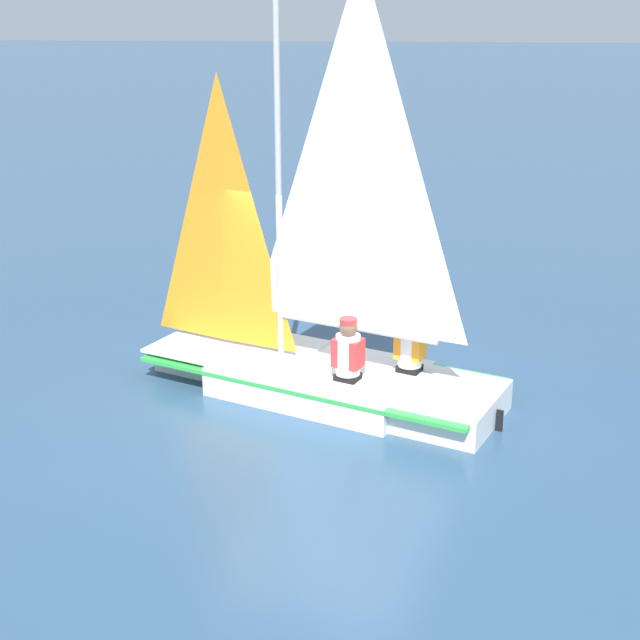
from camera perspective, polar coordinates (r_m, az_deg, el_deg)
ground_plane at (r=11.46m, az=0.00°, el=-4.61°), size 260.00×260.00×0.00m
sailboat_main at (r=11.19m, az=0.01°, el=-1.21°), size 4.80×3.14×5.35m
sailor_helm at (r=10.78m, az=1.80°, el=-2.58°), size 0.41×0.39×1.16m
sailor_crew at (r=11.08m, az=5.78°, el=-2.05°), size 0.41×0.39×1.16m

